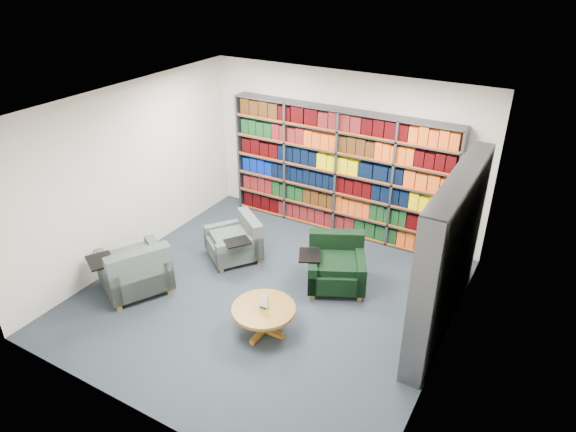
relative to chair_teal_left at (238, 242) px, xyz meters
The scene contains 7 objects.
room_shell 1.63m from the chair_teal_left, 34.29° to the right, with size 5.02×5.02×2.82m.
bookshelf_back 2.10m from the chair_teal_left, 59.53° to the left, with size 4.00×0.28×2.20m.
bookshelf_right 3.42m from the chair_teal_left, ahead, with size 0.28×2.50×2.20m.
chair_teal_left is the anchor object (origin of this frame).
chair_green_right 1.70m from the chair_teal_left, ahead, with size 1.12×1.11×0.75m.
chair_teal_front 1.70m from the chair_teal_left, 115.91° to the right, with size 1.23×1.23×0.82m.
coffee_table 1.93m from the chair_teal_left, 45.13° to the right, with size 0.84×0.84×0.59m.
Camera 1 is at (3.29, -5.16, 4.55)m, focal length 32.00 mm.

